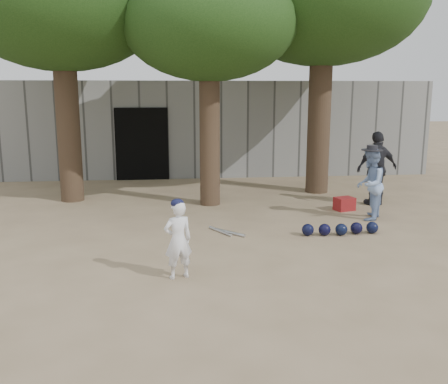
{
  "coord_description": "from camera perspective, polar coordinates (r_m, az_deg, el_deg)",
  "views": [
    {
      "loc": [
        -0.31,
        -7.57,
        2.71
      ],
      "look_at": [
        0.6,
        1.0,
        0.95
      ],
      "focal_mm": 40.0,
      "sensor_mm": 36.0,
      "label": 1
    }
  ],
  "objects": [
    {
      "name": "red_bag",
      "position": [
        11.79,
        13.6,
        -1.32
      ],
      "size": [
        0.5,
        0.43,
        0.3
      ],
      "primitive_type": "cube",
      "rotation": [
        0.0,
        0.0,
        0.3
      ],
      "color": "maroon",
      "rests_on": "ground"
    },
    {
      "name": "ground",
      "position": [
        8.05,
        -3.54,
        -8.16
      ],
      "size": [
        70.0,
        70.0,
        0.0
      ],
      "primitive_type": "plane",
      "color": "#937C5E",
      "rests_on": "ground"
    },
    {
      "name": "spectator_dark",
      "position": [
        12.45,
        17.08,
        2.6
      ],
      "size": [
        1.09,
        0.6,
        1.77
      ],
      "primitive_type": "imported",
      "rotation": [
        0.0,
        0.0,
        3.31
      ],
      "color": "black",
      "rests_on": "ground"
    },
    {
      "name": "bat_pile",
      "position": [
        9.66,
        0.15,
        -4.57
      ],
      "size": [
        0.65,
        0.73,
        0.06
      ],
      "color": "silver",
      "rests_on": "ground"
    },
    {
      "name": "spectator_blue",
      "position": [
        10.99,
        16.34,
        0.85
      ],
      "size": [
        0.88,
        0.93,
        1.52
      ],
      "primitive_type": "imported",
      "rotation": [
        0.0,
        0.0,
        4.16
      ],
      "color": "#849FCC",
      "rests_on": "ground"
    },
    {
      "name": "boy_player",
      "position": [
        7.3,
        -5.28,
        -5.49
      ],
      "size": [
        0.49,
        0.39,
        1.16
      ],
      "primitive_type": "imported",
      "rotation": [
        0.0,
        0.0,
        3.45
      ],
      "color": "white",
      "rests_on": "ground"
    },
    {
      "name": "tree_row",
      "position": [
        12.78,
        -1.34,
        20.43
      ],
      "size": [
        11.4,
        5.8,
        6.69
      ],
      "color": "brown",
      "rests_on": "ground"
    },
    {
      "name": "back_building",
      "position": [
        17.95,
        -5.1,
        7.63
      ],
      "size": [
        16.0,
        5.24,
        3.0
      ],
      "color": "gray",
      "rests_on": "ground"
    },
    {
      "name": "helmet_row",
      "position": [
        9.8,
        13.18,
        -4.13
      ],
      "size": [
        1.51,
        0.3,
        0.23
      ],
      "color": "black",
      "rests_on": "ground"
    }
  ]
}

